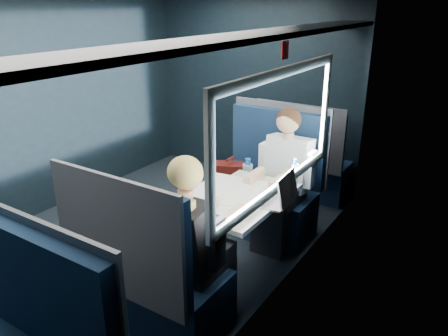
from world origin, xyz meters
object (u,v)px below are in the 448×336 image
Objects in this scene: seat_bay_near at (265,190)px; bottle_small at (294,174)px; woman at (192,237)px; laptop at (280,195)px; cup at (289,179)px; seat_bay_far at (149,277)px; table at (238,204)px; seat_row_front at (303,164)px; man at (283,173)px.

bottle_small is at bearing -42.98° from seat_bay_near.
seat_bay_near is 1.63m from woman.
cup is (-0.10, 0.38, -0.02)m from laptop.
bottle_small is at bearing 69.83° from seat_bay_far.
table is 0.52m from cup.
seat_bay_near reaches higher than laptop.
man is (0.25, -1.10, 0.31)m from seat_row_front.
man is 3.72× the size of laptop.
bottle_small is 2.65× the size of cup.
laptop is 0.36m from bottle_small.
bottle_small is (-0.05, 0.36, 0.04)m from laptop.
table is 0.93m from seat_bay_far.
seat_bay_far reaches higher than seat_row_front.
seat_row_front is (0.00, 2.67, -0.00)m from seat_bay_far.
seat_bay_far is 2.67m from seat_row_front.
seat_bay_far is 1.09× the size of seat_row_front.
seat_row_front is 2.54m from woman.
seat_row_front reaches higher than laptop.
cup is at bearing 104.48° from laptop.
laptop is at bearing 9.66° from table.
laptop is at bearing -75.52° from cup.
laptop is 0.40m from cup.
seat_bay_near is at bearing 137.02° from bottle_small.
bottle_small is (0.49, -0.45, 0.43)m from seat_bay_near.
seat_bay_near is 1.09× the size of seat_row_front.
seat_bay_near is at bearing 123.33° from laptop.
seat_row_front is at bearing 89.13° from seat_bay_near.
table is 1.82m from seat_row_front.
seat_bay_near is 1.74m from seat_bay_far.
seat_bay_far is at bearing -99.03° from man.
man is 0.70m from laptop.
man is (0.07, 0.70, 0.06)m from table.
laptop is at bearing 70.60° from woman.
laptop is at bearing -73.38° from seat_row_front.
laptop is (0.53, -0.81, 0.39)m from seat_bay_near.
man and woman have the same top height.
laptop is (0.27, 0.76, 0.08)m from woman.
seat_row_front is (-0.18, 1.80, -0.25)m from table.
table is 0.70m from man.
laptop is (0.52, -1.74, 0.40)m from seat_row_front.
woman reaches higher than table.
woman reaches higher than seat_row_front.
seat_bay_near is 0.79m from bottle_small.
seat_bay_far reaches higher than table.
seat_row_front is 12.61× the size of cup.
cup is at bearing -44.59° from seat_bay_near.
seat_row_front is 1.53m from bottle_small.
table is 0.37m from laptop.
seat_bay_near reaches higher than table.
woman is at bearing -84.30° from seat_row_front.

